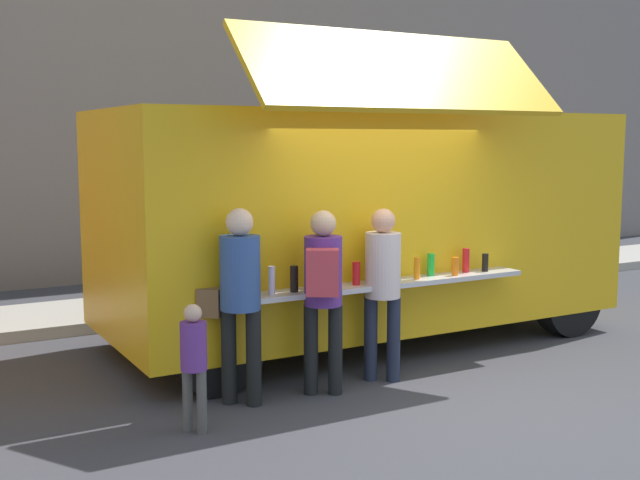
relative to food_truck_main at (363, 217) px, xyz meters
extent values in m
plane|color=#38383D|center=(-0.58, -2.20, -1.49)|extent=(60.00, 60.00, 0.00)
cube|color=slate|center=(-3.00, 6.52, 3.05)|extent=(32.00, 2.40, 9.07)
cube|color=gold|center=(0.00, 0.02, 0.01)|extent=(6.02, 2.49, 2.40)
cube|color=gold|center=(-0.61, -1.64, 1.55)|extent=(3.31, 0.87, 0.82)
cube|color=black|center=(-0.61, -1.16, 0.30)|extent=(3.15, 0.10, 1.08)
cube|color=#B7B7BC|center=(-0.61, -1.38, -0.54)|extent=(3.31, 0.35, 0.05)
cylinder|color=#E2D0F8|center=(-1.88, -1.38, -0.38)|extent=(0.06, 0.06, 0.26)
cylinder|color=black|center=(-1.66, -1.40, -0.39)|extent=(0.08, 0.08, 0.25)
cylinder|color=black|center=(-1.41, -1.38, -0.38)|extent=(0.07, 0.07, 0.25)
cylinder|color=yellow|center=(-1.17, -1.33, -0.40)|extent=(0.07, 0.07, 0.22)
cylinder|color=red|center=(-0.97, -1.39, -0.40)|extent=(0.08, 0.08, 0.23)
cylinder|color=green|center=(-0.71, -1.34, -0.39)|extent=(0.06, 0.06, 0.24)
cylinder|color=green|center=(-0.47, -1.35, -0.41)|extent=(0.07, 0.07, 0.21)
cylinder|color=orange|center=(-0.25, -1.41, -0.40)|extent=(0.06, 0.06, 0.22)
cylinder|color=green|center=(0.00, -1.32, -0.39)|extent=(0.08, 0.08, 0.23)
cylinder|color=orange|center=(0.23, -1.43, -0.41)|extent=(0.07, 0.07, 0.19)
cylinder|color=red|center=(0.45, -1.34, -0.38)|extent=(0.08, 0.08, 0.26)
cylinder|color=black|center=(0.68, -1.39, -0.41)|extent=(0.07, 0.07, 0.19)
cube|color=black|center=(2.96, 0.02, 0.44)|extent=(0.08, 2.12, 1.06)
cylinder|color=black|center=(2.31, 1.12, -1.04)|extent=(0.90, 0.28, 0.90)
cylinder|color=black|center=(2.31, -1.07, -1.04)|extent=(0.90, 0.28, 0.90)
cylinder|color=black|center=(-2.31, 1.12, -1.04)|extent=(0.90, 0.28, 0.90)
cylinder|color=black|center=(-2.31, -1.07, -1.04)|extent=(0.90, 0.28, 0.90)
cylinder|color=#305B37|center=(4.14, 2.32, -0.98)|extent=(0.60, 0.60, 1.02)
cylinder|color=#1E2436|center=(-0.81, -1.42, -1.06)|extent=(0.13, 0.13, 0.85)
cylinder|color=#1E2436|center=(-0.63, -1.56, -1.06)|extent=(0.13, 0.13, 0.85)
cylinder|color=beige|center=(-0.72, -1.49, -0.32)|extent=(0.35, 0.35, 0.64)
sphere|color=#E1A381|center=(-0.72, -1.49, 0.12)|extent=(0.24, 0.24, 0.24)
cylinder|color=black|center=(-1.54, -1.51, -1.06)|extent=(0.14, 0.14, 0.86)
cylinder|color=black|center=(-1.34, -1.62, -1.06)|extent=(0.14, 0.14, 0.86)
cylinder|color=#562B80|center=(-1.44, -1.57, -0.30)|extent=(0.36, 0.36, 0.65)
sphere|color=#D6AC84|center=(-1.44, -1.57, 0.14)|extent=(0.24, 0.24, 0.24)
cube|color=#B63540|center=(-1.58, -1.80, -0.27)|extent=(0.35, 0.31, 0.42)
cylinder|color=black|center=(-2.32, -1.38, -1.05)|extent=(0.14, 0.14, 0.88)
cylinder|color=black|center=(-2.15, -1.54, -1.05)|extent=(0.14, 0.14, 0.88)
cylinder|color=#304E8B|center=(-2.23, -1.46, -0.27)|extent=(0.37, 0.37, 0.67)
sphere|color=beige|center=(-2.23, -1.46, 0.18)|extent=(0.25, 0.25, 0.25)
cube|color=brown|center=(-2.45, -1.26, -0.56)|extent=(0.26, 0.26, 0.26)
cylinder|color=#4B4945|center=(-2.89, -1.84, -1.22)|extent=(0.08, 0.08, 0.53)
cylinder|color=#4B4945|center=(-2.81, -1.95, -1.22)|extent=(0.08, 0.08, 0.53)
cylinder|color=#5D2E81|center=(-2.85, -1.90, -0.76)|extent=(0.22, 0.22, 0.40)
sphere|color=#CEA88A|center=(-2.85, -1.90, -0.49)|extent=(0.15, 0.15, 0.15)
camera|label=1|loc=(-5.03, -7.87, 0.92)|focal=44.40mm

